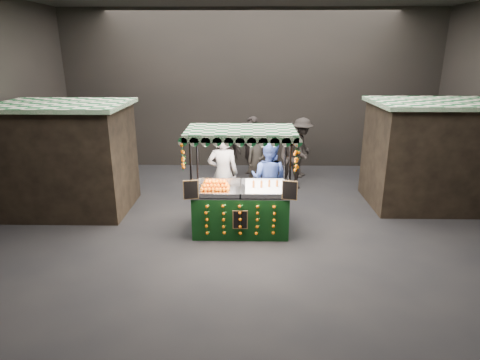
{
  "coord_description": "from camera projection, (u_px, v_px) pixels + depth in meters",
  "views": [
    {
      "loc": [
        -0.12,
        -8.21,
        3.76
      ],
      "look_at": [
        -0.27,
        0.25,
        1.01
      ],
      "focal_mm": 30.16,
      "sensor_mm": 36.0,
      "label": 1
    }
  ],
  "objects": [
    {
      "name": "shopper_1",
      "position": [
        293.0,
        159.0,
        11.25
      ],
      "size": [
        1.01,
        0.91,
        1.72
      ],
      "rotation": [
        0.0,
        0.0,
        -0.37
      ],
      "color": "black",
      "rests_on": "ground"
    },
    {
      "name": "shopper_6",
      "position": [
        252.0,
        146.0,
        12.4
      ],
      "size": [
        0.74,
        0.8,
        1.84
      ],
      "rotation": [
        0.0,
        0.0,
        -0.98
      ],
      "color": "black",
      "rests_on": "ground"
    },
    {
      "name": "ground",
      "position": [
        252.0,
        227.0,
        8.97
      ],
      "size": [
        12.0,
        12.0,
        0.0
      ],
      "primitive_type": "plane",
      "color": "black",
      "rests_on": "ground"
    },
    {
      "name": "neighbour_stall_right",
      "position": [
        430.0,
        154.0,
        9.91
      ],
      "size": [
        3.0,
        2.2,
        2.6
      ],
      "color": "black",
      "rests_on": "ground"
    },
    {
      "name": "juice_stall",
      "position": [
        241.0,
        201.0,
        8.56
      ],
      "size": [
        2.31,
        1.36,
        2.23
      ],
      "color": "black",
      "rests_on": "ground"
    },
    {
      "name": "neighbour_stall_left",
      "position": [
        67.0,
        157.0,
        9.59
      ],
      "size": [
        3.0,
        2.2,
        2.6
      ],
      "color": "black",
      "rests_on": "ground"
    },
    {
      "name": "shopper_0",
      "position": [
        257.0,
        161.0,
        11.14
      ],
      "size": [
        0.7,
        0.59,
        1.64
      ],
      "rotation": [
        0.0,
        0.0,
        0.4
      ],
      "color": "black",
      "rests_on": "ground"
    },
    {
      "name": "shopper_4",
      "position": [
        226.0,
        152.0,
        12.25
      ],
      "size": [
        0.88,
        0.68,
        1.59
      ],
      "rotation": [
        0.0,
        0.0,
        3.39
      ],
      "color": "black",
      "rests_on": "ground"
    },
    {
      "name": "shopper_2",
      "position": [
        230.0,
        151.0,
        12.34
      ],
      "size": [
        0.95,
        0.93,
        1.6
      ],
      "rotation": [
        0.0,
        0.0,
        2.37
      ],
      "color": "#272320",
      "rests_on": "ground"
    },
    {
      "name": "shopper_5",
      "position": [
        422.0,
        166.0,
        10.6
      ],
      "size": [
        1.13,
        1.6,
        1.67
      ],
      "rotation": [
        0.0,
        0.0,
        2.03
      ],
      "color": "black",
      "rests_on": "ground"
    },
    {
      "name": "vendor_blue",
      "position": [
        269.0,
        179.0,
        9.31
      ],
      "size": [
        1.08,
        0.97,
        1.82
      ],
      "rotation": [
        0.0,
        0.0,
        2.75
      ],
      "color": "navy",
      "rests_on": "ground"
    },
    {
      "name": "vendor_grey",
      "position": [
        223.0,
        174.0,
        9.43
      ],
      "size": [
        0.73,
        0.5,
        1.96
      ],
      "rotation": [
        0.0,
        0.0,
        3.18
      ],
      "color": "gray",
      "rests_on": "ground"
    },
    {
      "name": "market_hall",
      "position": [
        254.0,
        70.0,
        7.92
      ],
      "size": [
        12.1,
        10.1,
        5.05
      ],
      "color": "black",
      "rests_on": "ground"
    },
    {
      "name": "shopper_3",
      "position": [
        302.0,
        148.0,
        12.28
      ],
      "size": [
        1.12,
        1.35,
        1.82
      ],
      "rotation": [
        0.0,
        0.0,
        1.12
      ],
      "color": "#2B2623",
      "rests_on": "ground"
    }
  ]
}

